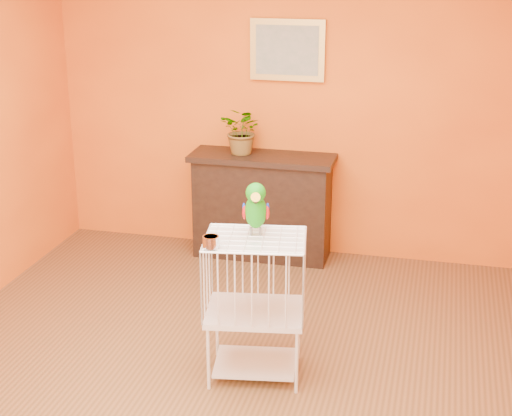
# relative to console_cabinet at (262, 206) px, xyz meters

# --- Properties ---
(ground) EXTENTS (4.50, 4.50, 0.00)m
(ground) POSITION_rel_console_cabinet_xyz_m (0.17, -2.04, -0.45)
(ground) COLOR brown
(ground) RESTS_ON ground
(room_shell) EXTENTS (4.50, 4.50, 4.50)m
(room_shell) POSITION_rel_console_cabinet_xyz_m (0.17, -2.04, 1.13)
(room_shell) COLOR orange
(room_shell) RESTS_ON ground
(console_cabinet) EXTENTS (1.21, 0.44, 0.90)m
(console_cabinet) POSITION_rel_console_cabinet_xyz_m (0.00, 0.00, 0.00)
(console_cabinet) COLOR black
(console_cabinet) RESTS_ON ground
(potted_plant) EXTENTS (0.47, 0.49, 0.31)m
(potted_plant) POSITION_rel_console_cabinet_xyz_m (-0.16, -0.01, 0.60)
(potted_plant) COLOR #26722D
(potted_plant) RESTS_ON console_cabinet
(framed_picture) EXTENTS (0.62, 0.04, 0.50)m
(framed_picture) POSITION_rel_console_cabinet_xyz_m (0.17, 0.18, 1.30)
(framed_picture) COLOR #BF9644
(framed_picture) RESTS_ON room_shell
(birdcage) EXTENTS (0.66, 0.55, 0.92)m
(birdcage) POSITION_rel_console_cabinet_xyz_m (0.41, -1.91, 0.03)
(birdcage) COLOR beige
(birdcage) RESTS_ON ground
(feed_cup) EXTENTS (0.10, 0.10, 0.07)m
(feed_cup) POSITION_rel_console_cabinet_xyz_m (0.20, -2.12, 0.51)
(feed_cup) COLOR silver
(feed_cup) RESTS_ON birdcage
(parrot) EXTENTS (0.18, 0.31, 0.34)m
(parrot) POSITION_rel_console_cabinet_xyz_m (0.40, -1.85, 0.64)
(parrot) COLOR #59544C
(parrot) RESTS_ON birdcage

